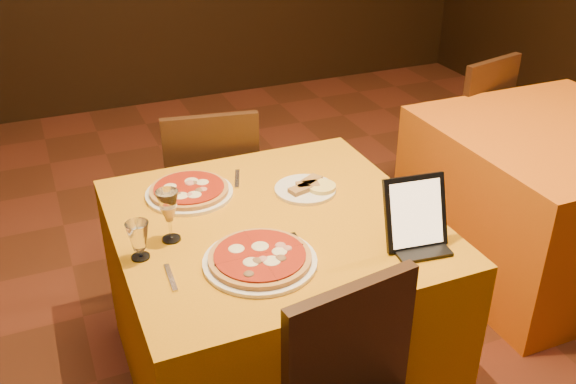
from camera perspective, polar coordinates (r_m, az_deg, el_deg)
name	(u,v)px	position (r m, az deg, el deg)	size (l,w,h in m)	color
main_table	(274,302)	(2.51, -1.25, -9.78)	(1.10, 1.10, 0.75)	orange
side_table	(548,198)	(3.44, 22.14, -0.54)	(1.10, 1.10, 0.75)	#D3600D
chair_main_far	(210,189)	(3.13, -6.95, 0.27)	(0.47, 0.47, 0.91)	black
chair_side_far	(456,127)	(3.92, 14.74, 5.60)	(0.36, 0.36, 0.91)	black
pizza_near	(260,259)	(2.05, -2.51, -6.00)	(0.37, 0.37, 0.03)	white
pizza_far	(189,191)	(2.47, -8.77, 0.05)	(0.33, 0.33, 0.03)	white
cutlet_dish	(305,188)	(2.47, 1.55, 0.35)	(0.24, 0.24, 0.03)	white
wine_glass	(169,216)	(2.16, -10.52, -2.07)	(0.07, 0.07, 0.19)	#FFD790
water_glass	(139,241)	(2.11, -13.13, -4.24)	(0.06, 0.06, 0.13)	silver
tablet	(415,212)	(2.14, 11.26, -1.78)	(0.21, 0.02, 0.24)	black
knife	(305,255)	(2.09, 1.54, -5.65)	(0.19, 0.02, 0.01)	#B3B4BB
fork_near	(171,277)	(2.03, -10.38, -7.48)	(0.15, 0.02, 0.01)	#A7A7AE
fork_far	(237,179)	(2.56, -4.55, 1.19)	(0.15, 0.02, 0.01)	#ACABB2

